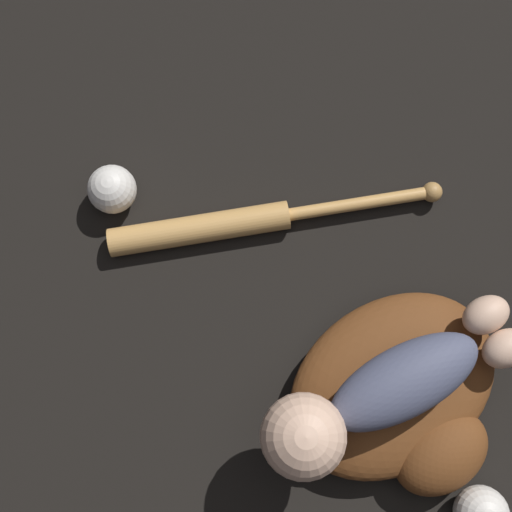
# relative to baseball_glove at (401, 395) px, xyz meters

# --- Properties ---
(ground_plane) EXTENTS (6.00, 6.00, 0.00)m
(ground_plane) POSITION_rel_baseball_glove_xyz_m (-0.01, -0.06, -0.04)
(ground_plane) COLOR black
(baseball_glove) EXTENTS (0.38, 0.34, 0.08)m
(baseball_glove) POSITION_rel_baseball_glove_xyz_m (0.00, 0.00, 0.00)
(baseball_glove) COLOR brown
(baseball_glove) RESTS_ON ground
(baby_figure) EXTENTS (0.38, 0.24, 0.11)m
(baby_figure) POSITION_rel_baseball_glove_xyz_m (0.04, -0.04, 0.09)
(baby_figure) COLOR #4C516B
(baby_figure) RESTS_ON baseball_glove
(baseball_bat) EXTENTS (0.41, 0.37, 0.04)m
(baseball_bat) POSITION_rel_baseball_glove_xyz_m (-0.05, -0.35, -0.02)
(baseball_bat) COLOR tan
(baseball_bat) RESTS_ON ground
(baseball) EXTENTS (0.08, 0.08, 0.08)m
(baseball) POSITION_rel_baseball_glove_xyz_m (0.02, -0.53, -0.00)
(baseball) COLOR white
(baseball) RESTS_ON ground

